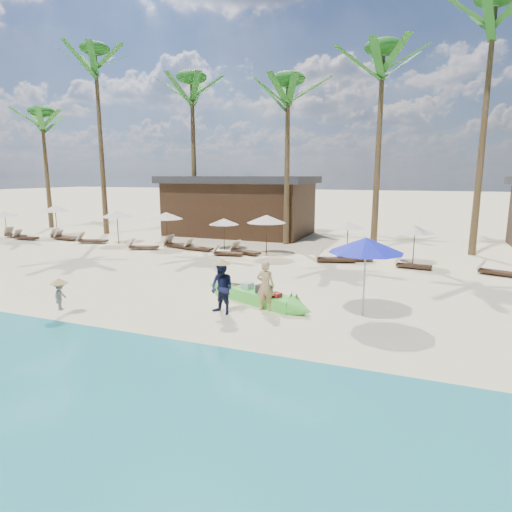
% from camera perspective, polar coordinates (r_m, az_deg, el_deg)
% --- Properties ---
extents(ground, '(240.00, 240.00, 0.00)m').
position_cam_1_polar(ground, '(13.49, -0.63, -8.16)').
color(ground, beige).
rests_on(ground, ground).
extents(wet_sand_strip, '(240.00, 4.50, 0.01)m').
position_cam_1_polar(wet_sand_strip, '(9.42, -12.67, -17.14)').
color(wet_sand_strip, tan).
rests_on(wet_sand_strip, ground).
extents(green_canoe, '(5.17, 2.43, 0.69)m').
position_cam_1_polar(green_canoe, '(14.93, -0.15, -5.34)').
color(green_canoe, '#54E345').
rests_on(green_canoe, ground).
extents(tourist, '(0.61, 0.41, 1.65)m').
position_cam_1_polar(tourist, '(13.94, 1.27, -3.99)').
color(tourist, tan).
rests_on(tourist, ground).
extents(vendor_green, '(0.98, 0.86, 1.68)m').
position_cam_1_polar(vendor_green, '(13.63, -4.56, -4.29)').
color(vendor_green, '#161B3D').
rests_on(vendor_green, ground).
extents(vendor_yellow, '(0.53, 0.67, 0.92)m').
position_cam_1_polar(vendor_yellow, '(14.81, -24.63, -4.85)').
color(vendor_yellow, gray).
rests_on(vendor_yellow, ground).
extents(blue_umbrella, '(2.31, 2.31, 2.49)m').
position_cam_1_polar(blue_umbrella, '(13.57, 14.45, 1.42)').
color(blue_umbrella, '#99999E').
rests_on(blue_umbrella, ground).
extents(resort_parasol_0, '(1.77, 1.77, 1.83)m').
position_cam_1_polar(resort_parasol_0, '(35.70, -30.51, 4.88)').
color(resort_parasol_0, '#372316').
rests_on(resort_parasol_0, ground).
extents(lounger_0_left, '(1.97, 0.87, 0.65)m').
position_cam_1_polar(lounger_0_left, '(34.91, -29.53, 2.49)').
color(lounger_0_left, '#372316').
rests_on(lounger_0_left, ground).
extents(lounger_0_right, '(1.84, 0.64, 0.62)m').
position_cam_1_polar(lounger_0_right, '(33.36, -28.45, 2.26)').
color(lounger_0_right, '#372316').
rests_on(lounger_0_right, ground).
extents(resort_parasol_1, '(2.16, 2.16, 2.23)m').
position_cam_1_polar(resort_parasol_1, '(34.19, -25.21, 5.75)').
color(resort_parasol_1, '#372316').
rests_on(resort_parasol_1, ground).
extents(lounger_1_left, '(1.98, 0.66, 0.67)m').
position_cam_1_polar(lounger_1_left, '(32.44, -24.41, 2.42)').
color(lounger_1_left, '#372316').
rests_on(lounger_1_left, ground).
extents(lounger_1_right, '(1.86, 0.72, 0.62)m').
position_cam_1_polar(lounger_1_right, '(31.95, -24.09, 2.30)').
color(lounger_1_right, '#372316').
rests_on(lounger_1_right, ground).
extents(resort_parasol_2, '(2.07, 2.07, 2.14)m').
position_cam_1_polar(resort_parasol_2, '(29.01, -18.06, 5.37)').
color(resort_parasol_2, '#372316').
rests_on(resort_parasol_2, ground).
extents(lounger_2_left, '(2.03, 1.10, 0.66)m').
position_cam_1_polar(lounger_2_left, '(29.89, -21.15, 2.02)').
color(lounger_2_left, '#372316').
rests_on(lounger_2_left, ground).
extents(resort_parasol_3, '(2.08, 2.08, 2.15)m').
position_cam_1_polar(resort_parasol_3, '(26.80, -11.90, 5.28)').
color(resort_parasol_3, '#372316').
rests_on(resort_parasol_3, ground).
extents(lounger_3_left, '(1.86, 1.07, 0.60)m').
position_cam_1_polar(lounger_3_left, '(26.41, -14.98, 1.28)').
color(lounger_3_left, '#372316').
rests_on(lounger_3_left, ground).
extents(lounger_3_right, '(2.01, 1.10, 0.65)m').
position_cam_1_polar(lounger_3_right, '(26.65, -10.57, 1.58)').
color(lounger_3_right, '#372316').
rests_on(lounger_3_right, ground).
extents(resort_parasol_4, '(1.80, 1.80, 1.85)m').
position_cam_1_polar(resort_parasol_4, '(25.39, -4.30, 4.60)').
color(resort_parasol_4, '#372316').
rests_on(resort_parasol_4, ground).
extents(lounger_4_left, '(1.84, 0.73, 0.61)m').
position_cam_1_polar(lounger_4_left, '(25.38, -7.83, 1.18)').
color(lounger_4_left, '#372316').
rests_on(lounger_4_left, ground).
extents(lounger_4_right, '(1.70, 0.75, 0.56)m').
position_cam_1_polar(lounger_4_right, '(23.57, -3.97, 0.48)').
color(lounger_4_right, '#372316').
rests_on(lounger_4_right, ground).
extents(resort_parasol_5, '(2.18, 2.18, 2.24)m').
position_cam_1_polar(resort_parasol_5, '(23.36, 1.41, 4.96)').
color(resort_parasol_5, '#372316').
rests_on(resort_parasol_5, ground).
extents(lounger_5_left, '(1.99, 1.18, 0.65)m').
position_cam_1_polar(lounger_5_left, '(24.00, -1.62, 0.76)').
color(lounger_5_left, '#372316').
rests_on(lounger_5_left, ground).
extents(resort_parasol_6, '(1.88, 1.88, 1.94)m').
position_cam_1_polar(resort_parasol_6, '(23.51, 12.17, 4.08)').
color(resort_parasol_6, '#372316').
rests_on(resort_parasol_6, ground).
extents(lounger_6_left, '(2.06, 1.14, 0.67)m').
position_cam_1_polar(lounger_6_left, '(22.08, 10.19, -0.26)').
color(lounger_6_left, '#372316').
rests_on(lounger_6_left, ground).
extents(lounger_6_right, '(1.97, 1.12, 0.64)m').
position_cam_1_polar(lounger_6_right, '(22.57, 12.61, -0.15)').
color(lounger_6_right, '#372316').
rests_on(lounger_6_right, ground).
extents(resort_parasol_7, '(1.90, 1.90, 1.96)m').
position_cam_1_polar(resort_parasol_7, '(22.42, 20.44, 3.38)').
color(resort_parasol_7, '#372316').
rests_on(resort_parasol_7, ground).
extents(lounger_7_left, '(1.72, 0.69, 0.57)m').
position_cam_1_polar(lounger_7_left, '(21.61, 19.99, -1.08)').
color(lounger_7_left, '#372316').
rests_on(lounger_7_left, ground).
extents(lounger_7_right, '(1.84, 1.07, 0.60)m').
position_cam_1_polar(lounger_7_right, '(21.72, 29.41, -1.74)').
color(lounger_7_right, '#372316').
rests_on(lounger_7_right, ground).
extents(palm_0, '(2.08, 2.08, 9.90)m').
position_cam_1_polar(palm_0, '(40.32, -26.55, 14.96)').
color(palm_0, brown).
rests_on(palm_0, ground).
extents(palm_1, '(2.08, 2.08, 13.60)m').
position_cam_1_polar(palm_1, '(34.84, -20.45, 20.75)').
color(palm_1, brown).
rests_on(palm_1, ground).
extents(palm_2, '(2.08, 2.08, 11.33)m').
position_cam_1_polar(palm_2, '(31.30, -8.50, 19.46)').
color(palm_2, brown).
rests_on(palm_2, ground).
extents(palm_3, '(2.08, 2.08, 10.52)m').
position_cam_1_polar(palm_3, '(27.67, 4.27, 19.44)').
color(palm_3, brown).
rests_on(palm_3, ground).
extents(palm_4, '(2.08, 2.08, 11.70)m').
position_cam_1_polar(palm_4, '(26.47, 16.43, 21.38)').
color(palm_4, brown).
rests_on(palm_4, ground).
extents(palm_5, '(2.08, 2.08, 13.60)m').
position_cam_1_polar(palm_5, '(27.12, 28.89, 23.23)').
color(palm_5, brown).
rests_on(palm_5, ground).
extents(pavilion_west, '(10.80, 6.60, 4.30)m').
position_cam_1_polar(pavilion_west, '(32.08, -2.16, 6.82)').
color(pavilion_west, '#372316').
rests_on(pavilion_west, ground).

